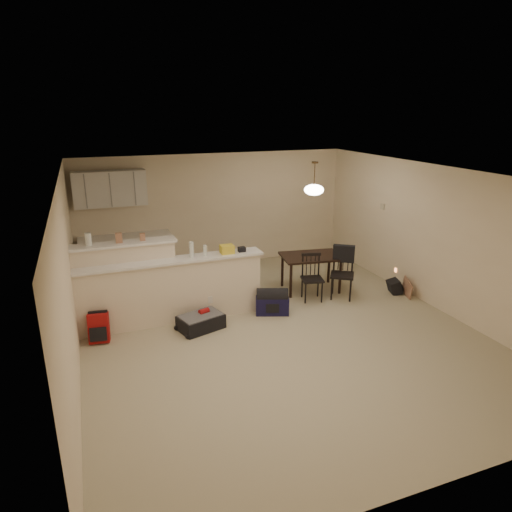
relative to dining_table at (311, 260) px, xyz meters
name	(u,v)px	position (x,y,z in m)	size (l,w,h in m)	color
room	(278,256)	(-1.29, -1.34, 0.63)	(7.00, 7.02, 2.50)	#BCB190
breakfast_bar	(156,288)	(-3.04, -0.36, -0.01)	(3.08, 0.58, 1.39)	beige
upper_cabinets	(110,189)	(-3.49, 1.98, 1.28)	(1.40, 0.34, 0.70)	white
kitchen_counter	(127,259)	(-3.29, 1.85, -0.17)	(1.80, 0.60, 0.90)	white
thermostat	(382,207)	(1.70, 0.21, 0.88)	(0.02, 0.12, 0.12)	beige
jar	(88,239)	(-3.99, -0.22, 0.87)	(0.10, 0.10, 0.20)	silver
cereal_box	(119,238)	(-3.54, -0.22, 0.85)	(0.10, 0.07, 0.16)	#A77456
small_box	(143,237)	(-3.17, -0.22, 0.83)	(0.08, 0.06, 0.12)	#A77456
bottle_a	(192,250)	(-2.43, -0.44, 0.60)	(0.07, 0.07, 0.26)	silver
bottle_b	(205,250)	(-2.21, -0.44, 0.56)	(0.06, 0.06, 0.18)	silver
bag_lump	(227,249)	(-1.83, -0.44, 0.54)	(0.22, 0.18, 0.14)	#A77456
pouch	(242,249)	(-1.57, -0.44, 0.51)	(0.12, 0.10, 0.08)	#A77456
dining_table	(311,260)	(0.00, 0.00, 0.00)	(1.23, 0.92, 0.71)	black
pendant_lamp	(314,189)	(0.00, 0.00, 1.37)	(0.36, 0.36, 0.62)	brown
dining_chair_near	(312,278)	(-0.21, -0.46, -0.19)	(0.38, 0.36, 0.87)	black
dining_chair_far	(342,274)	(0.36, -0.56, -0.14)	(0.42, 0.40, 0.96)	black
suitcase	(201,322)	(-2.43, -0.88, -0.51)	(0.69, 0.45, 0.23)	black
red_backpack	(99,328)	(-3.99, -0.73, -0.40)	(0.30, 0.19, 0.45)	#AB1314
navy_duffel	(272,305)	(-1.12, -0.73, -0.47)	(0.57, 0.31, 0.31)	#15133D
black_daypack	(394,287)	(1.44, -0.73, -0.49)	(0.29, 0.20, 0.26)	black
cardboard_sheet	(407,288)	(1.56, -0.96, -0.46)	(0.42, 0.02, 0.32)	#A77456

